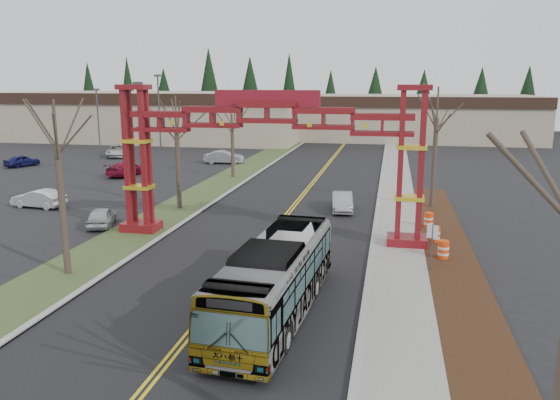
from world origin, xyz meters
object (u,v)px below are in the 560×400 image
(transit_bus, at_px, (276,279))
(barrel_south, at_px, (443,251))
(gateway_arch, at_px, (267,137))
(retail_building_east, at_px, (412,117))
(silver_sedan, at_px, (342,202))
(bare_tree_median_near, at_px, (57,147))
(parked_car_far_b, at_px, (118,151))
(light_pole_mid, at_px, (98,118))
(barrel_north, at_px, (429,221))
(bare_tree_right_far, at_px, (437,119))
(parked_car_far_a, at_px, (224,157))
(parked_car_near_b, at_px, (39,199))
(parked_car_mid_b, at_px, (22,161))
(light_pole_near, at_px, (140,125))
(retail_building_west, at_px, (162,115))
(parked_car_mid_a, at_px, (126,169))
(street_sign, at_px, (432,238))
(parked_car_near_a, at_px, (102,217))
(bare_tree_median_mid, at_px, (176,128))
(barrel_mid, at_px, (435,235))
(bare_tree_median_far, at_px, (232,123))
(light_pole_far, at_px, (159,106))

(transit_bus, bearing_deg, barrel_south, 53.29)
(gateway_arch, xyz_separation_m, retail_building_east, (10.00, 61.95, -2.47))
(silver_sedan, distance_m, bare_tree_median_near, 20.47)
(transit_bus, xyz_separation_m, parked_car_far_b, (-28.99, 42.26, -0.78))
(gateway_arch, relative_size, retail_building_east, 0.48)
(light_pole_mid, bearing_deg, barrel_north, -35.37)
(parked_car_far_b, height_order, bare_tree_right_far, bare_tree_right_far)
(parked_car_far_a, bearing_deg, parked_car_near_b, 158.51)
(gateway_arch, relative_size, parked_car_mid_b, 4.86)
(light_pole_near, bearing_deg, bare_tree_right_far, -11.51)
(light_pole_mid, bearing_deg, retail_building_east, 39.14)
(gateway_arch, bearing_deg, light_pole_mid, 132.39)
(retail_building_west, xyz_separation_m, parked_car_mid_a, (11.40, -35.09, -3.06))
(silver_sedan, bearing_deg, street_sign, -73.09)
(transit_bus, relative_size, light_pole_near, 1.20)
(retail_building_west, bearing_deg, barrel_south, -54.64)
(parked_car_near_a, bearing_deg, silver_sedan, -171.45)
(retail_building_east, height_order, transit_bus, retail_building_east)
(bare_tree_median_mid, relative_size, light_pole_near, 0.89)
(transit_bus, distance_m, parked_car_far_a, 41.75)
(transit_bus, bearing_deg, barrel_mid, 62.41)
(parked_car_far_a, relative_size, barrel_north, 4.23)
(parked_car_near_b, bearing_deg, retail_building_east, 160.06)
(bare_tree_median_near, bearing_deg, barrel_north, 34.79)
(parked_car_mid_a, xyz_separation_m, parked_car_far_a, (6.98, 9.88, 0.03))
(gateway_arch, relative_size, barrel_north, 17.44)
(parked_car_mid_a, bearing_deg, gateway_arch, 143.22)
(parked_car_near_a, bearing_deg, bare_tree_median_mid, -136.39)
(parked_car_near_a, bearing_deg, retail_building_east, -126.96)
(parked_car_far_b, relative_size, light_pole_mid, 0.64)
(light_pole_mid, relative_size, street_sign, 3.53)
(parked_car_far_a, xyz_separation_m, street_sign, (20.65, -32.79, 0.96))
(barrel_south, height_order, barrel_north, barrel_south)
(bare_tree_median_far, bearing_deg, parked_car_far_b, 147.08)
(silver_sedan, relative_size, parked_car_mid_a, 0.84)
(barrel_south, bearing_deg, parked_car_near_a, 172.42)
(light_pole_mid, height_order, barrel_mid, light_pole_mid)
(silver_sedan, relative_size, bare_tree_median_near, 0.49)
(gateway_arch, bearing_deg, street_sign, -24.16)
(parked_car_far_b, bearing_deg, silver_sedan, -58.23)
(barrel_mid, bearing_deg, light_pole_mid, 141.62)
(barrel_south, bearing_deg, bare_tree_median_near, -161.90)
(barrel_south, bearing_deg, parked_car_near_b, 166.53)
(bare_tree_median_mid, relative_size, barrel_south, 7.64)
(retail_building_west, bearing_deg, bare_tree_right_far, -47.48)
(parked_car_near_b, xyz_separation_m, light_pole_far, (-6.34, 36.27, 5.16))
(gateway_arch, height_order, barrel_north, gateway_arch)
(parked_car_mid_a, height_order, bare_tree_right_far, bare_tree_right_far)
(transit_bus, distance_m, light_pole_far, 58.38)
(parked_car_far_b, xyz_separation_m, light_pole_mid, (-1.92, -0.92, 4.07))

